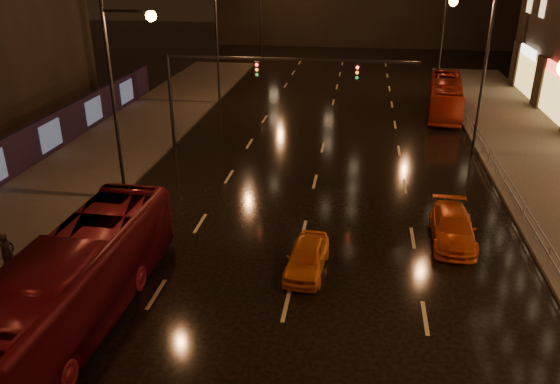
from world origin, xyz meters
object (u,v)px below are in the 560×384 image
at_px(bus_red, 75,283).
at_px(bus_curb, 445,96).
at_px(taxi_near, 307,257).
at_px(taxi_far, 453,228).
at_px(pedestrian_a, 8,255).

height_order(bus_red, bus_curb, bus_red).
bearing_deg(bus_curb, taxi_near, -102.25).
xyz_separation_m(bus_curb, taxi_far, (-2.31, -21.74, -0.74)).
height_order(bus_red, pedestrian_a, bus_red).
xyz_separation_m(taxi_far, pedestrian_a, (-17.69, -5.83, 0.44)).
bearing_deg(taxi_far, taxi_near, -148.54).
xyz_separation_m(taxi_near, taxi_far, (6.19, 3.48, 0.02)).
distance_m(taxi_far, pedestrian_a, 18.63).
xyz_separation_m(bus_curb, pedestrian_a, (-20.00, -27.57, -0.30)).
distance_m(bus_curb, pedestrian_a, 34.06).
height_order(taxi_near, pedestrian_a, pedestrian_a).
bearing_deg(bus_curb, pedestrian_a, -119.59).
relative_size(bus_curb, pedestrian_a, 5.31).
distance_m(bus_red, pedestrian_a, 4.58).
bearing_deg(pedestrian_a, bus_curb, -24.84).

